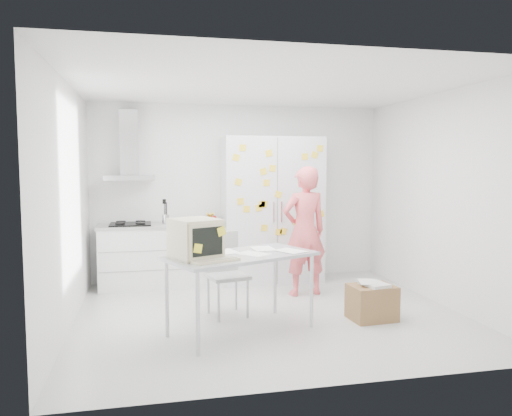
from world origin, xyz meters
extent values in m
cube|color=silver|center=(0.00, 0.00, -0.01)|extent=(4.50, 4.00, 0.02)
cube|color=white|center=(0.00, 2.00, 1.35)|extent=(4.50, 0.02, 2.70)
cube|color=white|center=(-2.25, 0.00, 1.35)|extent=(0.02, 4.00, 2.70)
cube|color=white|center=(2.25, 0.00, 1.35)|extent=(0.02, 4.00, 2.70)
cube|color=white|center=(0.00, 0.00, 2.70)|extent=(4.50, 4.00, 0.02)
cube|color=white|center=(-1.20, 1.70, 0.44)|extent=(1.80, 0.60, 0.88)
cube|color=gray|center=(-1.20, 1.40, 0.58)|extent=(1.76, 0.01, 0.01)
cube|color=gray|center=(-1.20, 1.40, 0.30)|extent=(1.76, 0.01, 0.01)
cube|color=#9E9E99|center=(-1.20, 1.70, 0.90)|extent=(1.84, 0.63, 0.04)
cube|color=black|center=(-1.65, 1.70, 0.93)|extent=(0.58, 0.50, 0.03)
cylinder|color=black|center=(-1.79, 1.58, 0.95)|extent=(0.14, 0.14, 0.02)
cylinder|color=black|center=(-1.51, 1.58, 0.95)|extent=(0.14, 0.14, 0.02)
cylinder|color=black|center=(-1.79, 1.82, 0.95)|extent=(0.14, 0.14, 0.02)
cylinder|color=black|center=(-1.51, 1.82, 0.95)|extent=(0.14, 0.14, 0.02)
cylinder|color=silver|center=(-1.15, 1.70, 0.99)|extent=(0.10, 0.10, 0.14)
cylinder|color=black|center=(-1.16, 1.71, 1.09)|extent=(0.01, 0.01, 0.30)
cylinder|color=black|center=(-1.13, 1.69, 1.09)|extent=(0.01, 0.01, 0.30)
cylinder|color=black|center=(-1.15, 1.72, 1.09)|extent=(0.01, 0.01, 0.30)
cube|color=black|center=(-1.16, 1.71, 1.25)|extent=(0.05, 0.01, 0.07)
imported|color=white|center=(-0.50, 1.70, 0.96)|extent=(0.31, 0.31, 0.08)
sphere|color=#B2140F|center=(-0.56, 1.72, 0.99)|extent=(0.08, 0.08, 0.08)
sphere|color=#B2140F|center=(-0.47, 1.65, 0.99)|extent=(0.08, 0.08, 0.08)
sphere|color=#B2140F|center=(-0.43, 1.74, 0.99)|extent=(0.08, 0.08, 0.08)
cylinder|color=yellow|center=(-0.52, 1.72, 1.03)|extent=(0.09, 0.17, 0.10)
cylinder|color=yellow|center=(-0.49, 1.72, 1.03)|extent=(0.04, 0.17, 0.10)
cylinder|color=yellow|center=(-0.47, 1.72, 1.03)|extent=(0.08, 0.17, 0.10)
cube|color=silver|center=(-1.65, 1.75, 1.60)|extent=(0.70, 0.48, 0.07)
cube|color=silver|center=(-1.65, 1.87, 2.10)|extent=(0.26, 0.24, 0.95)
cube|color=silver|center=(0.45, 1.68, 1.10)|extent=(1.50, 0.65, 2.20)
cube|color=slate|center=(0.45, 1.35, 1.10)|extent=(0.01, 0.01, 2.16)
cube|color=silver|center=(0.39, 1.34, 1.10)|extent=(0.02, 0.02, 0.30)
cube|color=silver|center=(0.51, 1.34, 1.10)|extent=(0.02, 0.02, 0.30)
cube|color=yellow|center=(0.86, 1.34, 1.90)|extent=(0.10, 0.00, 0.10)
cube|color=yellow|center=(1.01, 1.34, 1.93)|extent=(0.12, 0.00, 0.12)
cube|color=yellow|center=(1.12, 1.34, 1.05)|extent=(0.12, 0.00, 0.12)
cube|color=yellow|center=(0.22, 1.34, 1.21)|extent=(0.10, 0.00, 0.10)
cube|color=yellow|center=(0.46, 1.34, 1.35)|extent=(0.12, 0.00, 0.12)
cube|color=yellow|center=(0.83, 1.34, 0.86)|extent=(0.12, 0.00, 0.12)
cube|color=yellow|center=(0.25, 1.34, 0.87)|extent=(0.10, 0.00, 0.10)
cube|color=yellow|center=(0.32, 1.34, 1.95)|extent=(0.12, 0.00, 0.12)
cube|color=yellow|center=(0.54, 1.34, 0.81)|extent=(0.12, 0.00, 0.12)
cube|color=yellow|center=(0.86, 1.34, 1.19)|extent=(0.12, 0.00, 0.12)
cube|color=yellow|center=(0.74, 1.34, 0.94)|extent=(0.10, 0.00, 0.10)
cube|color=yellow|center=(0.24, 1.34, 1.69)|extent=(0.12, 0.00, 0.12)
cube|color=yellow|center=(-0.01, 1.34, 1.15)|extent=(0.10, 0.00, 0.10)
cube|color=yellow|center=(-0.10, 1.34, 1.26)|extent=(0.10, 0.00, 0.10)
cube|color=yellow|center=(-0.16, 1.34, 1.89)|extent=(0.11, 0.00, 0.11)
cube|color=yellow|center=(0.38, 1.34, 0.59)|extent=(0.10, 0.00, 0.10)
cube|color=yellow|center=(0.25, 1.34, 1.22)|extent=(0.11, 0.00, 0.11)
cube|color=yellow|center=(0.99, 1.34, 0.59)|extent=(0.11, 0.00, 0.11)
cube|color=yellow|center=(1.09, 1.34, 2.03)|extent=(0.10, 0.00, 0.10)
cube|color=yellow|center=(0.28, 1.34, 1.53)|extent=(0.10, 0.00, 0.10)
cube|color=yellow|center=(0.17, 1.34, 1.16)|extent=(0.11, 0.00, 0.11)
cube|color=yellow|center=(0.63, 1.34, 0.52)|extent=(0.10, 0.00, 0.10)
cube|color=yellow|center=(-0.07, 1.34, 2.03)|extent=(0.10, 0.00, 0.10)
cube|color=yellow|center=(-0.13, 1.34, 1.54)|extent=(0.12, 0.00, 0.12)
cube|color=yellow|center=(0.76, 1.34, 0.77)|extent=(0.11, 0.00, 0.11)
cube|color=yellow|center=(0.37, 1.34, 1.73)|extent=(0.11, 0.00, 0.11)
cube|color=yellow|center=(0.72, 1.34, 1.28)|extent=(0.11, 0.00, 0.11)
cube|color=yellow|center=(0.47, 1.34, 0.80)|extent=(0.11, 0.00, 0.11)
imported|color=#FB6168|center=(0.69, 0.79, 0.88)|extent=(0.70, 0.51, 1.76)
cube|color=#AEB2B9|center=(-0.44, -0.55, 0.83)|extent=(1.74, 1.34, 0.03)
cylinder|color=silver|center=(-0.96, -1.13, 0.40)|extent=(0.05, 0.05, 0.80)
cylinder|color=silver|center=(0.34, -0.55, 0.40)|extent=(0.05, 0.05, 0.80)
cylinder|color=silver|center=(-1.22, -0.54, 0.40)|extent=(0.05, 0.05, 0.80)
cylinder|color=silver|center=(0.08, 0.04, 0.40)|extent=(0.05, 0.05, 0.80)
cube|color=beige|center=(-0.94, -0.67, 1.04)|extent=(0.57, 0.58, 0.40)
cube|color=beige|center=(-0.84, -0.88, 1.04)|extent=(0.38, 0.18, 0.36)
cube|color=black|center=(-0.84, -0.89, 1.04)|extent=(0.31, 0.14, 0.28)
cube|color=yellow|center=(-0.94, -0.94, 0.99)|extent=(0.10, 0.05, 0.10)
cube|color=yellow|center=(-0.69, -0.83, 1.13)|extent=(0.10, 0.05, 0.11)
cube|color=beige|center=(-0.77, -0.91, 0.86)|extent=(0.52, 0.35, 0.03)
cube|color=gray|center=(-0.77, -0.91, 0.87)|extent=(0.46, 0.29, 0.01)
cube|color=white|center=(-0.32, -0.55, 0.84)|extent=(0.39, 0.41, 0.00)
cube|color=white|center=(-0.14, -0.27, 0.85)|extent=(0.26, 0.35, 0.00)
cube|color=white|center=(0.12, -0.48, 0.85)|extent=(0.37, 0.40, 0.00)
cube|color=white|center=(-0.58, -0.36, 0.84)|extent=(0.31, 0.38, 0.00)
cube|color=#AEAEAC|center=(-0.50, 0.05, 0.48)|extent=(0.53, 0.53, 0.04)
cube|color=#AEAEAC|center=(-0.54, 0.24, 0.74)|extent=(0.42, 0.12, 0.49)
cylinder|color=#ABAAAE|center=(-0.63, -0.17, 0.23)|extent=(0.04, 0.04, 0.45)
cylinder|color=#ABAAAE|center=(-0.28, -0.09, 0.23)|extent=(0.04, 0.04, 0.45)
cylinder|color=#ABAAAE|center=(-0.71, 0.19, 0.23)|extent=(0.04, 0.04, 0.45)
cylinder|color=#ABAAAE|center=(-0.36, 0.26, 0.23)|extent=(0.04, 0.04, 0.45)
cube|color=olive|center=(1.11, -0.45, 0.20)|extent=(0.53, 0.43, 0.40)
cube|color=silver|center=(1.13, -0.47, 0.42)|extent=(0.30, 0.36, 0.04)
cube|color=silver|center=(1.08, -0.41, 0.44)|extent=(0.27, 0.34, 0.00)
camera|label=1|loc=(-1.40, -5.67, 1.79)|focal=35.00mm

